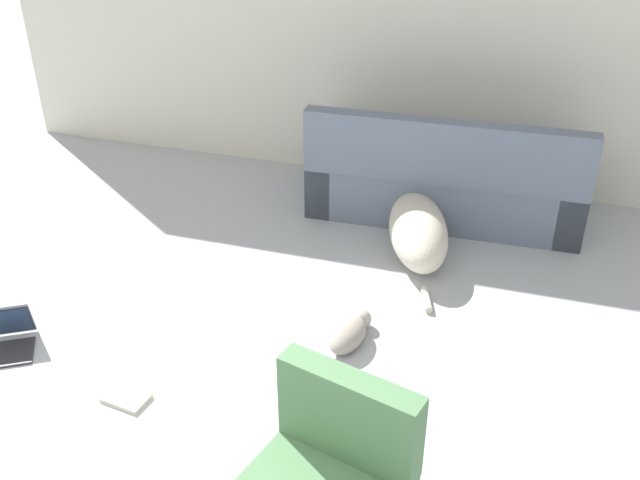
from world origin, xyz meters
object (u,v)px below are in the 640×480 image
Objects in this scene: dog at (417,228)px; cat at (350,333)px; couch at (445,183)px; book_cream at (126,398)px; laptop_open at (6,335)px.

cat is (-0.18, -1.18, -0.11)m from dog.
cat is at bearing 79.41° from couch.
couch reaches higher than dog.
book_cream is (-1.20, -2.00, -0.17)m from dog.
couch is 4.76× the size of laptop_open.
dog is 2.34m from book_cream.
dog is at bearing 9.30° from laptop_open.
laptop_open is at bearing 45.57° from couch.
dog reaches higher than book_cream.
dog is (-0.10, -0.59, -0.10)m from couch.
dog is 5.41× the size of book_cream.
dog is 2.78m from laptop_open.
dog is at bearing 59.04° from book_cream.
cat is at bearing 154.76° from dog.
book_cream is (0.91, -0.21, -0.07)m from laptop_open.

